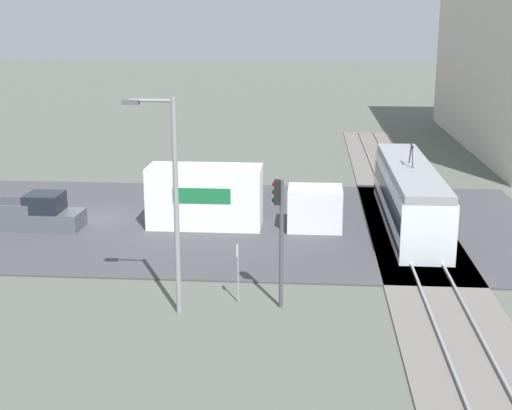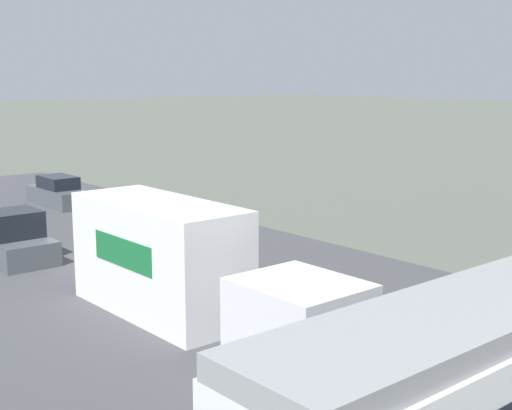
% 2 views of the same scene
% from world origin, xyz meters
% --- Properties ---
extents(ground_plane, '(320.00, 320.00, 0.00)m').
position_xyz_m(ground_plane, '(0.00, 0.00, 0.00)').
color(ground_plane, '#565B51').
extents(road_surface, '(18.35, 49.32, 0.08)m').
position_xyz_m(road_surface, '(0.00, 0.00, 0.04)').
color(road_surface, '#424247').
rests_on(road_surface, ground).
extents(box_truck, '(2.44, 10.40, 3.31)m').
position_xyz_m(box_truck, '(0.92, 7.83, 1.61)').
color(box_truck, silver).
rests_on(box_truck, ground).
extents(pickup_truck, '(2.05, 5.42, 1.91)m').
position_xyz_m(pickup_truck, '(1.93, -2.78, 0.80)').
color(pickup_truck, '#4C5156').
rests_on(pickup_truck, ground).
extents(sedan_car_0, '(1.73, 4.47, 1.57)m').
position_xyz_m(sedan_car_0, '(-4.45, -11.84, 0.73)').
color(sedan_car_0, '#4C5156').
rests_on(sedan_car_0, ground).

